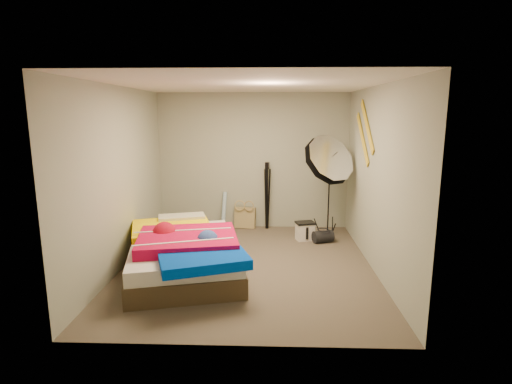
{
  "coord_description": "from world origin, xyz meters",
  "views": [
    {
      "loc": [
        0.3,
        -5.37,
        2.14
      ],
      "look_at": [
        0.1,
        0.6,
        0.95
      ],
      "focal_mm": 28.0,
      "sensor_mm": 36.0,
      "label": 1
    }
  ],
  "objects_px": {
    "photo_umbrella": "(327,161)",
    "bed": "(184,252)",
    "camera_case": "(305,232)",
    "duffel_bag": "(323,237)",
    "tote_bag": "(245,218)",
    "wrapping_roll": "(224,210)",
    "camera_tripod": "(267,191)"
  },
  "relations": [
    {
      "from": "camera_case",
      "to": "camera_tripod",
      "type": "distance_m",
      "value": 1.1
    },
    {
      "from": "photo_umbrella",
      "to": "bed",
      "type": "bearing_deg",
      "value": -144.15
    },
    {
      "from": "duffel_bag",
      "to": "photo_umbrella",
      "type": "relative_size",
      "value": 0.18
    },
    {
      "from": "tote_bag",
      "to": "duffel_bag",
      "type": "relative_size",
      "value": 1.18
    },
    {
      "from": "bed",
      "to": "photo_umbrella",
      "type": "distance_m",
      "value": 2.79
    },
    {
      "from": "duffel_bag",
      "to": "camera_tripod",
      "type": "xyz_separation_m",
      "value": [
        -0.95,
        0.79,
        0.62
      ]
    },
    {
      "from": "camera_case",
      "to": "photo_umbrella",
      "type": "height_order",
      "value": "photo_umbrella"
    },
    {
      "from": "bed",
      "to": "camera_case",
      "type": "bearing_deg",
      "value": 40.27
    },
    {
      "from": "camera_case",
      "to": "bed",
      "type": "height_order",
      "value": "bed"
    },
    {
      "from": "camera_tripod",
      "to": "camera_case",
      "type": "bearing_deg",
      "value": -45.42
    },
    {
      "from": "duffel_bag",
      "to": "photo_umbrella",
      "type": "xyz_separation_m",
      "value": [
        0.05,
        0.15,
        1.25
      ]
    },
    {
      "from": "duffel_bag",
      "to": "camera_case",
      "type": "bearing_deg",
      "value": 137.04
    },
    {
      "from": "duffel_bag",
      "to": "photo_umbrella",
      "type": "bearing_deg",
      "value": 54.56
    },
    {
      "from": "duffel_bag",
      "to": "bed",
      "type": "relative_size",
      "value": 0.14
    },
    {
      "from": "bed",
      "to": "camera_tripod",
      "type": "bearing_deg",
      "value": 62.93
    },
    {
      "from": "camera_tripod",
      "to": "tote_bag",
      "type": "bearing_deg",
      "value": 175.42
    },
    {
      "from": "duffel_bag",
      "to": "camera_tripod",
      "type": "distance_m",
      "value": 1.38
    },
    {
      "from": "bed",
      "to": "photo_umbrella",
      "type": "height_order",
      "value": "photo_umbrella"
    },
    {
      "from": "camera_case",
      "to": "photo_umbrella",
      "type": "distance_m",
      "value": 1.25
    },
    {
      "from": "camera_case",
      "to": "duffel_bag",
      "type": "xyz_separation_m",
      "value": [
        0.29,
        -0.13,
        -0.04
      ]
    },
    {
      "from": "tote_bag",
      "to": "camera_tripod",
      "type": "height_order",
      "value": "camera_tripod"
    },
    {
      "from": "wrapping_roll",
      "to": "camera_tripod",
      "type": "distance_m",
      "value": 0.9
    },
    {
      "from": "wrapping_roll",
      "to": "camera_case",
      "type": "relative_size",
      "value": 2.33
    },
    {
      "from": "tote_bag",
      "to": "camera_case",
      "type": "xyz_separation_m",
      "value": [
        1.07,
        -0.7,
        -0.05
      ]
    },
    {
      "from": "tote_bag",
      "to": "wrapping_roll",
      "type": "height_order",
      "value": "wrapping_roll"
    },
    {
      "from": "tote_bag",
      "to": "wrapping_roll",
      "type": "distance_m",
      "value": 0.42
    },
    {
      "from": "wrapping_roll",
      "to": "duffel_bag",
      "type": "distance_m",
      "value": 1.96
    },
    {
      "from": "camera_case",
      "to": "duffel_bag",
      "type": "height_order",
      "value": "camera_case"
    },
    {
      "from": "duffel_bag",
      "to": "bed",
      "type": "distance_m",
      "value": 2.46
    },
    {
      "from": "tote_bag",
      "to": "bed",
      "type": "height_order",
      "value": "bed"
    },
    {
      "from": "wrapping_roll",
      "to": "tote_bag",
      "type": "bearing_deg",
      "value": 0.0
    },
    {
      "from": "bed",
      "to": "duffel_bag",
      "type": "bearing_deg",
      "value": 33.57
    }
  ]
}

